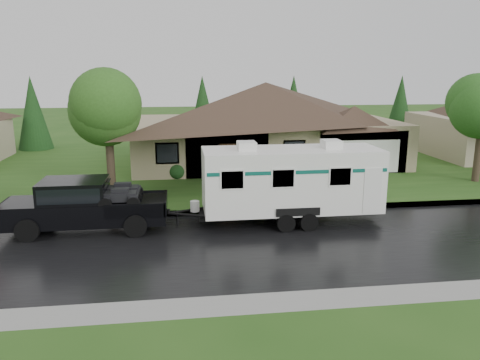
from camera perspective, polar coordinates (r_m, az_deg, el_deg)
ground at (r=20.26m, az=4.69°, el=-5.68°), size 140.00×140.00×0.00m
road at (r=18.43m, az=6.01°, el=-7.65°), size 140.00×8.00×0.01m
curb at (r=22.34m, az=3.48°, el=-3.66°), size 140.00×0.50×0.15m
lawn at (r=34.59m, az=-0.53°, el=2.42°), size 140.00×26.00×0.15m
house_main at (r=33.32m, az=3.66°, el=8.09°), size 19.44×10.80×6.90m
tree_left_green at (r=25.18m, az=-15.88°, el=8.23°), size 3.86×3.86×6.38m
shrub_row at (r=29.29m, az=4.72°, el=1.54°), size 13.60×1.00×1.00m
pickup_truck at (r=20.46m, az=-18.60°, el=-2.73°), size 6.55×2.49×2.18m
travel_trailer at (r=20.45m, az=6.25°, el=0.06°), size 8.07×2.84×3.62m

